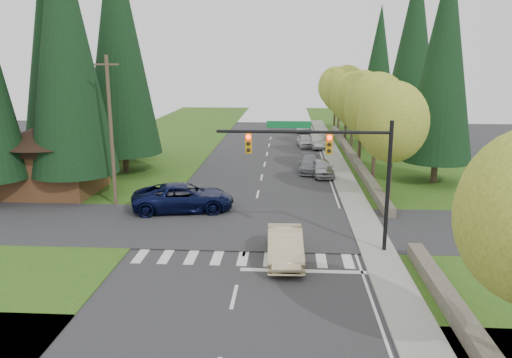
# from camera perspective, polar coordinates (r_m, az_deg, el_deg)

# --- Properties ---
(ground) EXTENTS (120.00, 120.00, 0.00)m
(ground) POSITION_cam_1_polar(r_m,az_deg,el_deg) (22.35, -2.24, -12.14)
(ground) COLOR #28282B
(ground) RESTS_ON ground
(grass_east) EXTENTS (14.00, 110.00, 0.06)m
(grass_east) POSITION_cam_1_polar(r_m,az_deg,el_deg) (42.61, 18.31, -0.34)
(grass_east) COLOR #295316
(grass_east) RESTS_ON ground
(grass_west) EXTENTS (14.00, 110.00, 0.06)m
(grass_west) POSITION_cam_1_polar(r_m,az_deg,el_deg) (43.89, -16.63, 0.16)
(grass_west) COLOR #295316
(grass_west) RESTS_ON ground
(cross_street) EXTENTS (120.00, 8.00, 0.10)m
(cross_street) POSITION_cam_1_polar(r_m,az_deg,el_deg) (29.74, -0.67, -5.51)
(cross_street) COLOR #28282B
(cross_street) RESTS_ON ground
(sidewalk_east) EXTENTS (1.80, 80.00, 0.13)m
(sidewalk_east) POSITION_cam_1_polar(r_m,az_deg,el_deg) (43.40, 9.85, 0.44)
(sidewalk_east) COLOR gray
(sidewalk_east) RESTS_ON ground
(curb_east) EXTENTS (0.20, 80.00, 0.13)m
(curb_east) POSITION_cam_1_polar(r_m,az_deg,el_deg) (43.31, 8.73, 0.45)
(curb_east) COLOR gray
(curb_east) RESTS_ON ground
(stone_wall_south) EXTENTS (0.70, 14.00, 0.70)m
(stone_wall_south) POSITION_cam_1_polar(r_m,az_deg,el_deg) (20.47, 22.38, -14.65)
(stone_wall_south) COLOR #4C4438
(stone_wall_south) RESTS_ON ground
(stone_wall_north) EXTENTS (0.70, 40.00, 0.70)m
(stone_wall_north) POSITION_cam_1_polar(r_m,az_deg,el_deg) (51.32, 10.82, 2.71)
(stone_wall_north) COLOR #4C4438
(stone_wall_north) RESTS_ON ground
(traffic_signal) EXTENTS (8.70, 0.37, 6.80)m
(traffic_signal) POSITION_cam_1_polar(r_m,az_deg,el_deg) (25.10, 8.70, 2.56)
(traffic_signal) COLOR black
(traffic_signal) RESTS_ON ground
(brown_building) EXTENTS (8.40, 8.40, 5.40)m
(brown_building) POSITION_cam_1_polar(r_m,az_deg,el_deg) (39.56, -22.12, 2.94)
(brown_building) COLOR #4C2D19
(brown_building) RESTS_ON ground
(utility_pole) EXTENTS (1.60, 0.24, 10.00)m
(utility_pole) POSITION_cam_1_polar(r_m,az_deg,el_deg) (34.40, -16.24, 5.35)
(utility_pole) COLOR #473828
(utility_pole) RESTS_ON ground
(decid_tree_0) EXTENTS (4.80, 4.80, 8.37)m
(decid_tree_0) POSITION_cam_1_polar(r_m,az_deg,el_deg) (35.02, 15.35, 6.29)
(decid_tree_0) COLOR #38281C
(decid_tree_0) RESTS_ON ground
(decid_tree_1) EXTENTS (5.20, 5.20, 8.80)m
(decid_tree_1) POSITION_cam_1_polar(r_m,az_deg,el_deg) (41.86, 13.60, 7.75)
(decid_tree_1) COLOR #38281C
(decid_tree_1) RESTS_ON ground
(decid_tree_2) EXTENTS (5.00, 5.00, 8.82)m
(decid_tree_2) POSITION_cam_1_polar(r_m,az_deg,el_deg) (48.71, 11.99, 8.72)
(decid_tree_2) COLOR #38281C
(decid_tree_2) RESTS_ON ground
(decid_tree_3) EXTENTS (5.00, 5.00, 8.55)m
(decid_tree_3) POSITION_cam_1_polar(r_m,az_deg,el_deg) (55.66, 11.06, 9.03)
(decid_tree_3) COLOR #38281C
(decid_tree_3) RESTS_ON ground
(decid_tree_4) EXTENTS (5.40, 5.40, 9.18)m
(decid_tree_4) POSITION_cam_1_polar(r_m,az_deg,el_deg) (62.58, 10.36, 9.88)
(decid_tree_4) COLOR #38281C
(decid_tree_4) RESTS_ON ground
(decid_tree_5) EXTENTS (4.80, 4.80, 8.30)m
(decid_tree_5) POSITION_cam_1_polar(r_m,az_deg,el_deg) (69.54, 9.52, 9.80)
(decid_tree_5) COLOR #38281C
(decid_tree_5) RESTS_ON ground
(decid_tree_6) EXTENTS (5.20, 5.20, 8.86)m
(decid_tree_6) POSITION_cam_1_polar(r_m,az_deg,el_deg) (76.49, 9.08, 10.37)
(decid_tree_6) COLOR #38281C
(decid_tree_6) RESTS_ON ground
(conifer_w_a) EXTENTS (6.12, 6.12, 19.80)m
(conifer_w_a) POSITION_cam_1_polar(r_m,az_deg,el_deg) (37.29, -20.99, 14.31)
(conifer_w_a) COLOR #38281C
(conifer_w_a) RESTS_ON ground
(conifer_w_b) EXTENTS (5.44, 5.44, 17.80)m
(conifer_w_b) POSITION_cam_1_polar(r_m,az_deg,el_deg) (42.16, -22.41, 12.61)
(conifer_w_b) COLOR #38281C
(conifer_w_b) RESTS_ON ground
(conifer_w_c) EXTENTS (6.46, 6.46, 20.80)m
(conifer_w_c) POSITION_cam_1_polar(r_m,az_deg,el_deg) (44.41, -15.47, 15.05)
(conifer_w_c) COLOR #38281C
(conifer_w_c) RESTS_ON ground
(conifer_w_e) EXTENTS (5.78, 5.78, 18.80)m
(conifer_w_e) POSITION_cam_1_polar(r_m,az_deg,el_deg) (50.70, -15.36, 13.65)
(conifer_w_e) COLOR #38281C
(conifer_w_e) RESTS_ON ground
(conifer_e_a) EXTENTS (5.44, 5.44, 17.80)m
(conifer_e_a) POSITION_cam_1_polar(r_m,az_deg,el_deg) (41.79, 20.67, 12.76)
(conifer_e_a) COLOR #38281C
(conifer_e_a) RESTS_ON ground
(conifer_e_b) EXTENTS (6.12, 6.12, 19.80)m
(conifer_e_b) POSITION_cam_1_polar(r_m,az_deg,el_deg) (55.59, 17.55, 13.96)
(conifer_e_b) COLOR #38281C
(conifer_e_b) RESTS_ON ground
(conifer_e_c) EXTENTS (5.10, 5.10, 16.80)m
(conifer_e_c) POSITION_cam_1_polar(r_m,az_deg,el_deg) (69.09, 13.87, 12.70)
(conifer_e_c) COLOR #38281C
(conifer_e_c) RESTS_ON ground
(sedan_champagne) EXTENTS (1.89, 4.92, 1.60)m
(sedan_champagne) POSITION_cam_1_polar(r_m,az_deg,el_deg) (24.69, 3.33, -7.59)
(sedan_champagne) COLOR beige
(sedan_champagne) RESTS_ON ground
(suv_navy) EXTENTS (7.00, 4.15, 1.82)m
(suv_navy) POSITION_cam_1_polar(r_m,az_deg,el_deg) (32.96, -8.29, -2.11)
(suv_navy) COLOR #0A0F34
(suv_navy) RESTS_ON ground
(parked_car_a) EXTENTS (2.07, 4.34, 1.43)m
(parked_car_a) POSITION_cam_1_polar(r_m,az_deg,el_deg) (42.93, 7.55, 1.27)
(parked_car_a) COLOR #A4A4A9
(parked_car_a) RESTS_ON ground
(parked_car_b) EXTENTS (2.08, 4.81, 1.38)m
(parked_car_b) POSITION_cam_1_polar(r_m,az_deg,el_deg) (44.51, 6.22, 1.70)
(parked_car_b) COLOR slate
(parked_car_b) RESTS_ON ground
(parked_car_c) EXTENTS (1.74, 4.57, 1.49)m
(parked_car_c) POSITION_cam_1_polar(r_m,az_deg,el_deg) (56.86, 7.10, 4.27)
(parked_car_c) COLOR #A5A5A9
(parked_car_c) RESTS_ON ground
(parked_car_d) EXTENTS (2.14, 4.28, 1.40)m
(parked_car_d) POSITION_cam_1_polar(r_m,az_deg,el_deg) (57.44, 5.67, 4.35)
(parked_car_d) COLOR silver
(parked_car_d) RESTS_ON ground
(parked_car_e) EXTENTS (1.82, 4.39, 1.27)m
(parked_car_e) POSITION_cam_1_polar(r_m,az_deg,el_deg) (69.70, 5.33, 5.89)
(parked_car_e) COLOR silver
(parked_car_e) RESTS_ON ground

